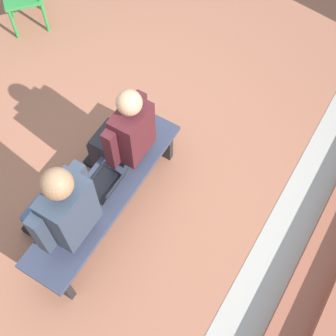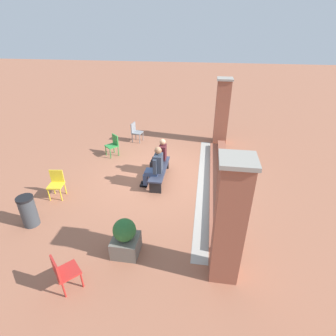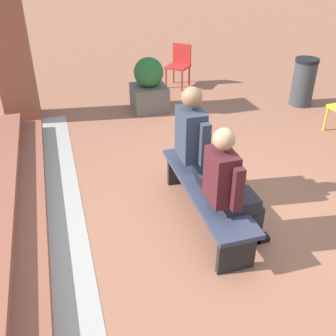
% 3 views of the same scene
% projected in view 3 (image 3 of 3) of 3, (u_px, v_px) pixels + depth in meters
% --- Properties ---
extents(ground_plane, '(60.00, 60.00, 0.00)m').
position_uv_depth(ground_plane, '(219.00, 231.00, 4.24)').
color(ground_plane, '#9E6047').
extents(concrete_strip, '(6.83, 0.40, 0.01)m').
position_uv_depth(concrete_strip, '(69.00, 244.00, 4.05)').
color(concrete_strip, '#A8A399').
rests_on(concrete_strip, ground).
extents(brick_steps, '(6.03, 0.60, 0.30)m').
position_uv_depth(brick_steps, '(11.00, 246.00, 3.85)').
color(brick_steps, '#93513D').
rests_on(brick_steps, ground).
extents(brick_pillar_right_of_steps, '(0.64, 0.64, 2.76)m').
position_uv_depth(brick_pillar_right_of_steps, '(8.00, 35.00, 6.13)').
color(brick_pillar_right_of_steps, '#93513D').
rests_on(brick_pillar_right_of_steps, ground).
extents(bench, '(1.80, 0.44, 0.45)m').
position_uv_depth(bench, '(206.00, 193.00, 4.23)').
color(bench, '#33384C').
rests_on(bench, ground).
extents(person_student, '(0.52, 0.66, 1.31)m').
position_uv_depth(person_student, '(230.00, 186.00, 3.72)').
color(person_student, '#232328').
rests_on(person_student, ground).
extents(person_adult, '(0.58, 0.73, 1.41)m').
position_uv_depth(person_adult, '(200.00, 143.00, 4.39)').
color(person_adult, '#384C75').
rests_on(person_adult, ground).
extents(laptop, '(0.32, 0.29, 0.21)m').
position_uv_depth(laptop, '(207.00, 184.00, 4.12)').
color(laptop, black).
rests_on(laptop, bench).
extents(plastic_chair_far_left, '(0.59, 0.59, 0.84)m').
position_uv_depth(plastic_chair_far_left, '(179.00, 63.00, 8.04)').
color(plastic_chair_far_left, red).
rests_on(plastic_chair_far_left, ground).
extents(planter, '(0.60, 0.60, 0.94)m').
position_uv_depth(planter, '(149.00, 86.00, 6.95)').
color(planter, '#6B665B').
rests_on(planter, ground).
extents(litter_bin, '(0.42, 0.42, 0.86)m').
position_uv_depth(litter_bin, '(304.00, 82.00, 7.15)').
color(litter_bin, '#383D42').
rests_on(litter_bin, ground).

